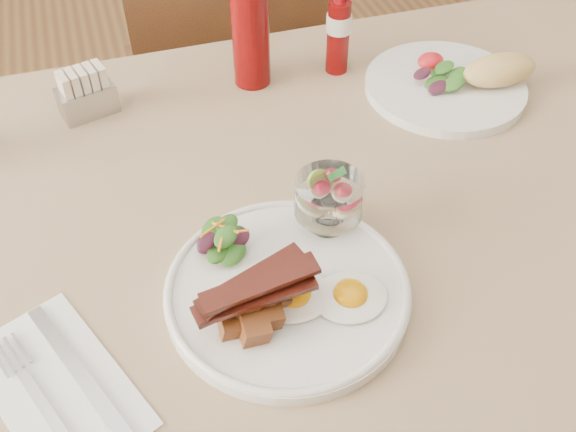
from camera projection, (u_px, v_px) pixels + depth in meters
name	position (u px, v px, depth m)	size (l,w,h in m)	color
table	(337.00, 243.00, 0.91)	(1.33, 0.88, 0.75)	brown
chair_far	(231.00, 78.00, 1.46)	(0.42, 0.42, 0.93)	brown
main_plate	(287.00, 291.00, 0.73)	(0.28, 0.28, 0.02)	white
fried_eggs	(322.00, 295.00, 0.71)	(0.16, 0.12, 0.02)	white
bacon_potato_pile	(254.00, 302.00, 0.68)	(0.14, 0.08, 0.06)	brown
side_salad	(224.00, 241.00, 0.75)	(0.07, 0.06, 0.04)	#1C5416
fruit_cup	(329.00, 198.00, 0.76)	(0.08, 0.08, 0.08)	white
second_plate	(458.00, 81.00, 1.02)	(0.27, 0.25, 0.06)	white
ketchup_bottle	(251.00, 36.00, 0.99)	(0.07, 0.07, 0.17)	#5D0506
hot_sauce_bottle	(338.00, 33.00, 1.02)	(0.05, 0.05, 0.14)	#5D0506
sugar_caddy	(86.00, 95.00, 0.96)	(0.09, 0.07, 0.08)	#A9A9AD
napkin_cutlery	(60.00, 385.00, 0.65)	(0.19, 0.24, 0.01)	white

